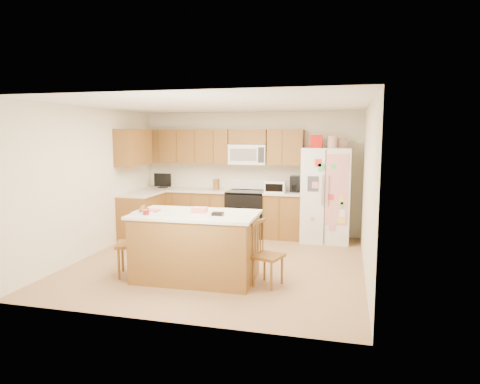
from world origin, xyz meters
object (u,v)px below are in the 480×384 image
(stove, at_px, (247,213))
(island, at_px, (196,246))
(windsor_chair_back, at_px, (213,240))
(windsor_chair_right, at_px, (266,255))
(windsor_chair_left, at_px, (133,243))
(refrigerator, at_px, (326,194))

(stove, height_order, island, stove)
(stove, distance_m, windsor_chair_back, 2.14)
(windsor_chair_back, xyz_separation_m, windsor_chair_right, (0.97, -0.64, 0.01))
(windsor_chair_right, bearing_deg, windsor_chair_left, -178.44)
(windsor_chair_right, bearing_deg, island, 178.86)
(windsor_chair_back, bearing_deg, windsor_chair_right, -33.31)
(refrigerator, bearing_deg, windsor_chair_right, -103.45)
(island, xyz_separation_m, windsor_chair_right, (1.02, -0.02, -0.06))
(island, bearing_deg, windsor_chair_back, 84.73)
(windsor_chair_left, relative_size, windsor_chair_back, 1.15)
(refrigerator, height_order, windsor_chair_back, refrigerator)
(stove, relative_size, island, 0.64)
(island, distance_m, windsor_chair_right, 1.03)
(windsor_chair_left, xyz_separation_m, windsor_chair_right, (1.97, 0.05, -0.05))
(stove, relative_size, windsor_chair_right, 1.27)
(refrigerator, bearing_deg, windsor_chair_back, -127.94)
(stove, height_order, refrigerator, refrigerator)
(stove, height_order, windsor_chair_left, stove)
(windsor_chair_right, bearing_deg, windsor_chair_back, 146.69)
(refrigerator, height_order, island, refrigerator)
(windsor_chair_back, height_order, windsor_chair_right, windsor_chair_right)
(stove, distance_m, island, 2.75)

